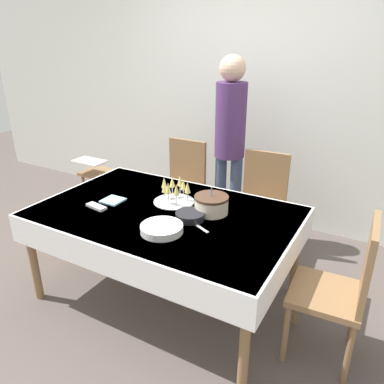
{
  "coord_description": "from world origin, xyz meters",
  "views": [
    {
      "loc": [
        1.37,
        -2.01,
        1.89
      ],
      "look_at": [
        0.14,
        0.16,
        0.85
      ],
      "focal_mm": 35.0,
      "sensor_mm": 36.0,
      "label": 1
    }
  ],
  "objects_px": {
    "birthday_cake": "(211,204)",
    "person_standing": "(230,133)",
    "plate_stack_dessert": "(190,216)",
    "dining_chair_far_left": "(182,185)",
    "dining_chair_far_right": "(261,202)",
    "plate_stack_main": "(162,229)",
    "high_chair": "(97,179)",
    "dining_chair_right_end": "(343,286)",
    "gift_bag": "(57,238)",
    "champagne_tray": "(174,190)"
  },
  "relations": [
    {
      "from": "champagne_tray",
      "to": "high_chair",
      "type": "relative_size",
      "value": 0.44
    },
    {
      "from": "dining_chair_far_right",
      "to": "birthday_cake",
      "type": "xyz_separation_m",
      "value": [
        -0.1,
        -0.77,
        0.26
      ]
    },
    {
      "from": "dining_chair_right_end",
      "to": "birthday_cake",
      "type": "bearing_deg",
      "value": 171.69
    },
    {
      "from": "dining_chair_right_end",
      "to": "plate_stack_dessert",
      "type": "relative_size",
      "value": 4.77
    },
    {
      "from": "dining_chair_far_left",
      "to": "plate_stack_main",
      "type": "bearing_deg",
      "value": -64.59
    },
    {
      "from": "person_standing",
      "to": "dining_chair_far_left",
      "type": "bearing_deg",
      "value": -157.53
    },
    {
      "from": "plate_stack_main",
      "to": "plate_stack_dessert",
      "type": "relative_size",
      "value": 1.36
    },
    {
      "from": "dining_chair_far_left",
      "to": "person_standing",
      "type": "height_order",
      "value": "person_standing"
    },
    {
      "from": "dining_chair_far_right",
      "to": "dining_chair_right_end",
      "type": "height_order",
      "value": "same"
    },
    {
      "from": "birthday_cake",
      "to": "person_standing",
      "type": "bearing_deg",
      "value": 107.18
    },
    {
      "from": "birthday_cake",
      "to": "champagne_tray",
      "type": "bearing_deg",
      "value": 174.64
    },
    {
      "from": "birthday_cake",
      "to": "gift_bag",
      "type": "relative_size",
      "value": 0.9
    },
    {
      "from": "dining_chair_far_left",
      "to": "plate_stack_dessert",
      "type": "xyz_separation_m",
      "value": [
        0.63,
        -0.94,
        0.22
      ]
    },
    {
      "from": "dining_chair_far_right",
      "to": "person_standing",
      "type": "bearing_deg",
      "value": 156.5
    },
    {
      "from": "dining_chair_far_left",
      "to": "plate_stack_dessert",
      "type": "relative_size",
      "value": 4.77
    },
    {
      "from": "plate_stack_dessert",
      "to": "gift_bag",
      "type": "bearing_deg",
      "value": 177.74
    },
    {
      "from": "dining_chair_right_end",
      "to": "gift_bag",
      "type": "relative_size",
      "value": 3.57
    },
    {
      "from": "dining_chair_far_right",
      "to": "dining_chair_right_end",
      "type": "bearing_deg",
      "value": -47.4
    },
    {
      "from": "plate_stack_dessert",
      "to": "dining_chair_far_left",
      "type": "bearing_deg",
      "value": 123.93
    },
    {
      "from": "champagne_tray",
      "to": "plate_stack_main",
      "type": "bearing_deg",
      "value": -67.84
    },
    {
      "from": "dining_chair_far_left",
      "to": "plate_stack_dessert",
      "type": "bearing_deg",
      "value": -56.07
    },
    {
      "from": "dining_chair_far_left",
      "to": "person_standing",
      "type": "relative_size",
      "value": 0.55
    },
    {
      "from": "dining_chair_far_left",
      "to": "high_chair",
      "type": "relative_size",
      "value": 1.36
    },
    {
      "from": "champagne_tray",
      "to": "person_standing",
      "type": "distance_m",
      "value": 0.95
    },
    {
      "from": "person_standing",
      "to": "high_chair",
      "type": "xyz_separation_m",
      "value": [
        -1.37,
        -0.36,
        -0.58
      ]
    },
    {
      "from": "plate_stack_dessert",
      "to": "person_standing",
      "type": "xyz_separation_m",
      "value": [
        -0.21,
        1.11,
        0.31
      ]
    },
    {
      "from": "gift_bag",
      "to": "dining_chair_right_end",
      "type": "bearing_deg",
      "value": -0.76
    },
    {
      "from": "dining_chair_far_right",
      "to": "plate_stack_dessert",
      "type": "bearing_deg",
      "value": -101.13
    },
    {
      "from": "person_standing",
      "to": "gift_bag",
      "type": "relative_size",
      "value": 6.47
    },
    {
      "from": "birthday_cake",
      "to": "champagne_tray",
      "type": "distance_m",
      "value": 0.33
    },
    {
      "from": "plate_stack_main",
      "to": "high_chair",
      "type": "xyz_separation_m",
      "value": [
        -1.52,
        1.0,
        -0.27
      ]
    },
    {
      "from": "plate_stack_dessert",
      "to": "gift_bag",
      "type": "relative_size",
      "value": 0.75
    },
    {
      "from": "birthday_cake",
      "to": "champagne_tray",
      "type": "relative_size",
      "value": 0.79
    },
    {
      "from": "plate_stack_dessert",
      "to": "dining_chair_right_end",
      "type": "bearing_deg",
      "value": 1.4
    },
    {
      "from": "person_standing",
      "to": "gift_bag",
      "type": "height_order",
      "value": "person_standing"
    },
    {
      "from": "dining_chair_far_left",
      "to": "dining_chair_far_right",
      "type": "relative_size",
      "value": 1.0
    },
    {
      "from": "dining_chair_far_left",
      "to": "birthday_cake",
      "type": "height_order",
      "value": "dining_chair_far_left"
    },
    {
      "from": "plate_stack_main",
      "to": "gift_bag",
      "type": "xyz_separation_m",
      "value": [
        -1.41,
        0.31,
        -0.62
      ]
    },
    {
      "from": "plate_stack_main",
      "to": "gift_bag",
      "type": "distance_m",
      "value": 1.57
    },
    {
      "from": "birthday_cake",
      "to": "high_chair",
      "type": "bearing_deg",
      "value": 160.44
    },
    {
      "from": "gift_bag",
      "to": "birthday_cake",
      "type": "bearing_deg",
      "value": 3.84
    },
    {
      "from": "dining_chair_far_right",
      "to": "plate_stack_main",
      "type": "relative_size",
      "value": 3.51
    },
    {
      "from": "dining_chair_far_left",
      "to": "plate_stack_main",
      "type": "relative_size",
      "value": 3.51
    },
    {
      "from": "dining_chair_far_right",
      "to": "dining_chair_far_left",
      "type": "bearing_deg",
      "value": 179.99
    },
    {
      "from": "dining_chair_far_right",
      "to": "high_chair",
      "type": "height_order",
      "value": "dining_chair_far_right"
    },
    {
      "from": "dining_chair_far_right",
      "to": "plate_stack_main",
      "type": "bearing_deg",
      "value": -101.94
    },
    {
      "from": "dining_chair_far_left",
      "to": "high_chair",
      "type": "distance_m",
      "value": 0.97
    },
    {
      "from": "dining_chair_far_right",
      "to": "gift_bag",
      "type": "height_order",
      "value": "dining_chair_far_right"
    },
    {
      "from": "plate_stack_dessert",
      "to": "dining_chair_far_right",
      "type": "bearing_deg",
      "value": 78.87
    },
    {
      "from": "plate_stack_main",
      "to": "high_chair",
      "type": "bearing_deg",
      "value": 146.54
    }
  ]
}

